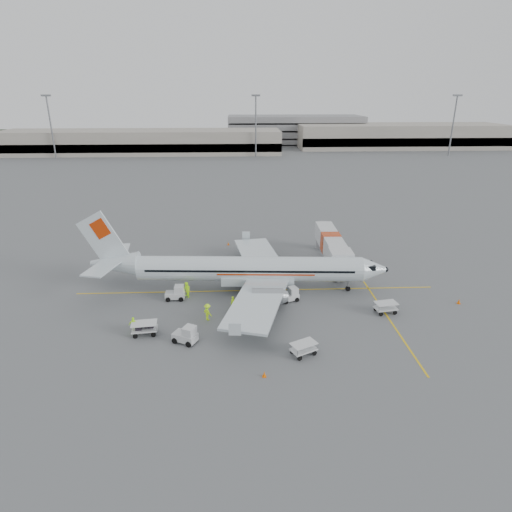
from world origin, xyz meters
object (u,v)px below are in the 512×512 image
object	(u,v)px
belt_loader	(246,304)
tug_aft	(175,293)
aircraft	(250,253)
tug_fore	(289,294)
tug_mid	(185,334)
jet_bridge	(330,249)

from	to	relation	value
belt_loader	tug_aft	bearing A→B (deg)	135.06
aircraft	belt_loader	world-z (taller)	aircraft
tug_fore	tug_mid	bearing A→B (deg)	-164.10
belt_loader	tug_aft	xyz separation A→B (m)	(-8.36, 3.92, -0.31)
tug_fore	tug_mid	size ratio (longest dim) A/B	0.90
jet_bridge	belt_loader	distance (m)	18.80
tug_mid	tug_aft	bearing A→B (deg)	129.67
belt_loader	jet_bridge	bearing A→B (deg)	29.76
tug_fore	tug_aft	xyz separation A→B (m)	(-13.45, 0.98, 0.06)
jet_bridge	aircraft	bearing A→B (deg)	-143.14
aircraft	jet_bridge	bearing A→B (deg)	38.98
tug_aft	tug_fore	bearing A→B (deg)	-4.10
tug_mid	belt_loader	bearing A→B (deg)	68.02
jet_bridge	tug_mid	size ratio (longest dim) A/B	7.36
aircraft	tug_mid	size ratio (longest dim) A/B	15.40
aircraft	belt_loader	bearing A→B (deg)	-91.85
tug_mid	aircraft	bearing A→B (deg)	86.04
tug_aft	belt_loader	bearing A→B (deg)	-25.08
jet_bridge	tug_aft	xyz separation A→B (m)	(-20.53, -10.36, -1.38)
aircraft	tug_fore	size ratio (longest dim) A/B	17.03
tug_fore	tug_aft	size ratio (longest dim) A/B	0.94
aircraft	tug_mid	distance (m)	13.86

